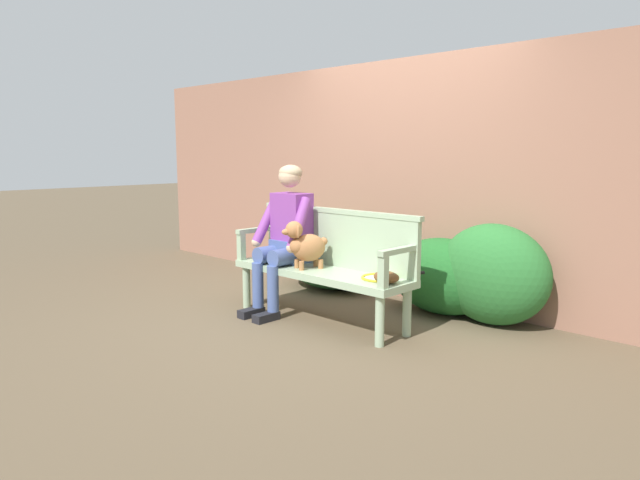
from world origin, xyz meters
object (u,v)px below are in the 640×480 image
(garden_bench, at_px, (320,276))
(dog_on_bench, at_px, (305,245))
(baseball_glove, at_px, (386,277))
(tennis_racket, at_px, (383,277))
(person_seated, at_px, (285,232))

(garden_bench, bearing_deg, dog_on_bench, -147.35)
(dog_on_bench, relative_size, baseball_glove, 1.87)
(garden_bench, height_order, tennis_racket, tennis_racket)
(dog_on_bench, bearing_deg, baseball_glove, 3.29)
(dog_on_bench, bearing_deg, person_seated, 168.49)
(person_seated, distance_m, baseball_glove, 1.16)
(tennis_racket, distance_m, baseball_glove, 0.16)
(dog_on_bench, height_order, baseball_glove, dog_on_bench)
(dog_on_bench, bearing_deg, tennis_racket, 11.87)
(person_seated, bearing_deg, dog_on_bench, -11.51)
(tennis_racket, relative_size, baseball_glove, 2.63)
(baseball_glove, bearing_deg, person_seated, -172.05)
(garden_bench, xyz_separation_m, person_seated, (-0.42, -0.01, 0.33))
(garden_bench, bearing_deg, tennis_racket, 7.52)
(garden_bench, relative_size, person_seated, 1.30)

